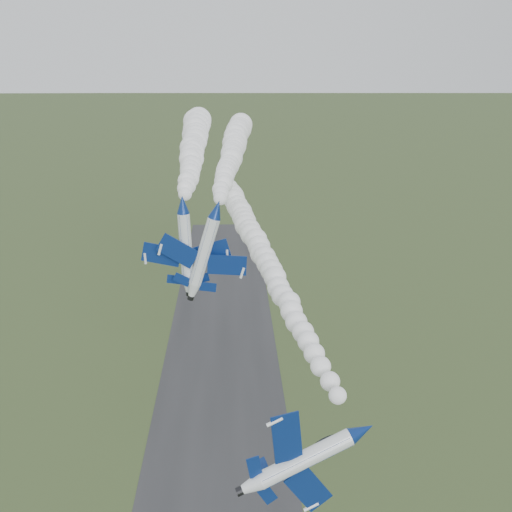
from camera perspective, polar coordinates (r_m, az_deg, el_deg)
The scene contains 7 objects.
runway at distance 99.38m, azimuth -3.71°, elevation -18.14°, with size 24.00×260.00×0.04m, color #2D2D30.
jet_lead at distance 54.25m, azimuth 10.61°, elevation -16.87°, with size 4.94×13.48×10.52m.
smoke_trail_jet_lead at distance 89.51m, azimuth 0.70°, elevation 0.07°, with size 4.64×77.33×4.64m, color white, non-canonical shape.
jet_pair_left at distance 70.75m, azimuth -7.35°, elevation 5.14°, with size 11.01×13.28×3.29m.
smoke_trail_jet_pair_left at distance 102.55m, azimuth -6.32°, elevation 10.65°, with size 5.53×59.34×5.53m, color white, non-canonical shape.
jet_pair_right at distance 69.58m, azimuth -3.94°, elevation 4.68°, with size 10.93×13.70×4.36m.
smoke_trail_jet_pair_right at distance 107.61m, azimuth -2.36°, elevation 10.40°, with size 5.58×71.52×5.58m, color white, non-canonical shape.
Camera 1 is at (2.56, -48.89, 60.41)m, focal length 40.00 mm.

